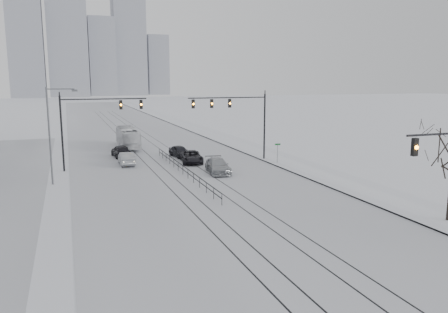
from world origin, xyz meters
TOP-DOWN VIEW (x-y plane):
  - road at (0.00, 60.00)m, footprint 22.00×260.00m
  - sidewalk_east at (13.50, 60.00)m, footprint 5.00×260.00m
  - curb at (11.05, 60.00)m, footprint 0.10×260.00m
  - tram_rails at (-0.00, 40.00)m, footprint 5.30×180.00m
  - skyline at (5.02, 273.63)m, footprint 96.00×48.00m
  - traffic_mast_ne at (8.15, 34.99)m, footprint 9.60×0.37m
  - traffic_mast_nw at (-8.52, 36.00)m, footprint 9.10×0.37m
  - street_light_west at (-12.20, 30.00)m, footprint 2.73×0.25m
  - median_fence at (0.00, 30.00)m, footprint 0.06×24.00m
  - street_sign at (11.80, 32.00)m, footprint 0.70×0.06m
  - sedan_sb_inner at (-4.75, 42.73)m, footprint 2.24×4.78m
  - sedan_sb_outer at (-4.74, 37.39)m, footprint 1.62×4.51m
  - sedan_nb_front at (2.60, 36.01)m, footprint 3.05×5.36m
  - sedan_nb_right at (3.66, 29.57)m, footprint 2.65×5.31m
  - sedan_nb_far at (2.27, 40.37)m, footprint 2.29×4.43m
  - box_truck at (-2.82, 50.57)m, footprint 2.61×10.38m

SIDE VIEW (x-z plane):
  - road at x=0.00m, z-range 0.00..0.02m
  - tram_rails at x=0.00m, z-range 0.02..0.03m
  - curb at x=11.05m, z-range 0.00..0.12m
  - sidewalk_east at x=13.50m, z-range 0.00..0.16m
  - median_fence at x=0.00m, z-range 0.03..1.03m
  - sedan_nb_front at x=2.60m, z-range 0.00..1.41m
  - sedan_nb_far at x=2.27m, z-range 0.00..1.44m
  - sedan_sb_outer at x=-4.74m, z-range 0.00..1.48m
  - sedan_nb_right at x=3.66m, z-range 0.00..1.48m
  - sedan_sb_inner at x=-4.75m, z-range 0.00..1.58m
  - box_truck at x=-2.82m, z-range 0.00..2.88m
  - street_sign at x=11.80m, z-range 0.41..2.81m
  - street_light_west at x=-12.20m, z-range 0.71..9.71m
  - traffic_mast_nw at x=-8.52m, z-range 1.57..9.57m
  - traffic_mast_ne at x=8.15m, z-range 1.76..9.76m
  - skyline at x=5.02m, z-range -5.35..66.65m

